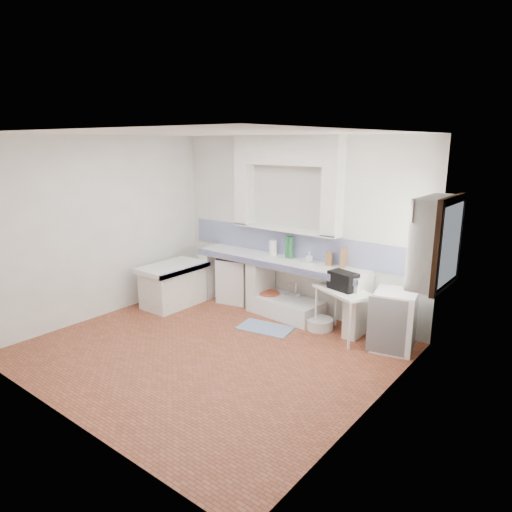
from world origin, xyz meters
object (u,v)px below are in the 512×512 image
Objects in this scene: sink at (288,308)px; fridge at (394,321)px; side_table at (342,313)px; stove at (236,280)px.

fridge is (1.77, -0.12, 0.27)m from sink.
side_table is at bearing 172.65° from fridge.
stove is 1.14m from sink.
fridge reaches higher than sink.
stove is 2.89m from fridge.
fridge is at bearing 0.44° from sink.
side_table is 0.73m from fridge.
stove is 0.95× the size of fridge.
side_table reaches higher than sink.
sink is at bearing 163.67° from fridge.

